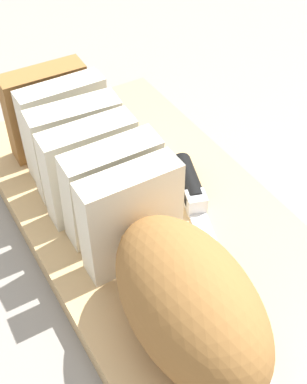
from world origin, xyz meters
name	(u,v)px	position (x,y,z in m)	size (l,w,h in m)	color
ground_plane	(154,229)	(0.00, 0.00, 0.00)	(3.00, 3.00, 0.00)	gray
cutting_board	(154,221)	(0.00, 0.00, 0.01)	(0.48, 0.25, 0.03)	tan
bread_loaf	(130,220)	(-0.04, 0.05, 0.08)	(0.40, 0.10, 0.11)	#996633
bread_knife	(196,205)	(-0.02, -0.04, 0.03)	(0.28, 0.11, 0.02)	silver
crumb_near_knife	(165,196)	(0.01, -0.02, 0.03)	(0.01, 0.01, 0.01)	#996633
crumb_near_loaf	(181,257)	(-0.07, 0.01, 0.03)	(0.01, 0.01, 0.01)	#996633
crumb_stray_left	(150,211)	(0.00, 0.00, 0.03)	(0.01, 0.01, 0.01)	#996633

